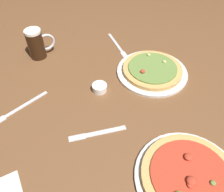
{
  "coord_description": "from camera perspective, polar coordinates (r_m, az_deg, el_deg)",
  "views": [
    {
      "loc": [
        -0.01,
        -0.65,
        0.7
      ],
      "look_at": [
        0.0,
        0.0,
        0.02
      ],
      "focal_mm": 36.97,
      "sensor_mm": 36.0,
      "label": 1
    }
  ],
  "objects": [
    {
      "name": "ground_plane",
      "position": [
        0.96,
        -0.0,
        -1.44
      ],
      "size": [
        2.4,
        2.4,
        0.03
      ],
      "primitive_type": "cube",
      "color": "brown"
    },
    {
      "name": "fork_spare",
      "position": [
        0.99,
        -21.71,
        -2.63
      ],
      "size": [
        0.18,
        0.18,
        0.01
      ],
      "color": "silver",
      "rests_on": "ground_plane"
    },
    {
      "name": "ramekin_butter",
      "position": [
        0.98,
        -3.09,
        2.09
      ],
      "size": [
        0.06,
        0.06,
        0.03
      ],
      "primitive_type": "cylinder",
      "color": "white",
      "rests_on": "ground_plane"
    },
    {
      "name": "knife_spare",
      "position": [
        0.84,
        -3.67,
        -9.14
      ],
      "size": [
        0.21,
        0.07,
        0.01
      ],
      "color": "silver",
      "rests_on": "ground_plane"
    },
    {
      "name": "pizza_plate_far",
      "position": [
        1.08,
        9.91,
        6.25
      ],
      "size": [
        0.32,
        0.32,
        0.05
      ],
      "color": "silver",
      "rests_on": "ground_plane"
    },
    {
      "name": "beer_mug_dark",
      "position": [
        1.19,
        -18.12,
        12.18
      ],
      "size": [
        0.12,
        0.09,
        0.15
      ],
      "color": "black",
      "rests_on": "ground_plane"
    },
    {
      "name": "pizza_plate_near",
      "position": [
        0.78,
        18.54,
        -18.5
      ],
      "size": [
        0.33,
        0.33,
        0.05
      ],
      "color": "silver",
      "rests_on": "ground_plane"
    },
    {
      "name": "fork_left",
      "position": [
        1.25,
        1.34,
        12.48
      ],
      "size": [
        0.1,
        0.22,
        0.01
      ],
      "color": "silver",
      "rests_on": "ground_plane"
    }
  ]
}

